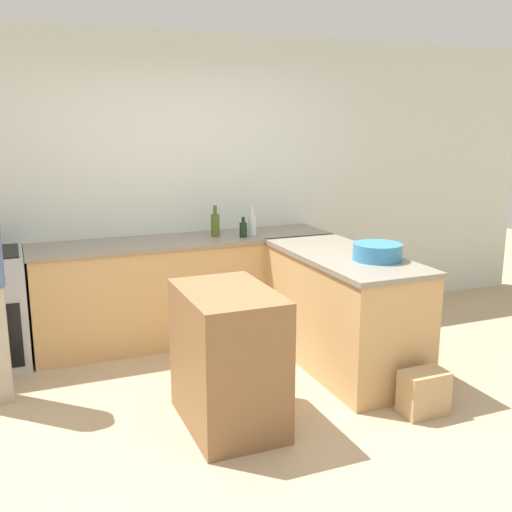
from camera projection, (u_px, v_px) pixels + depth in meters
ground_plane at (261, 425)px, 3.89m from camera, size 14.00×14.00×0.00m
wall_back at (174, 186)px, 5.45m from camera, size 8.00×0.06×2.70m
counter_back at (186, 289)px, 5.36m from camera, size 2.66×0.62×0.92m
counter_peninsula at (342, 310)px, 4.76m from camera, size 0.69×1.58×0.92m
island_table at (228, 358)px, 3.83m from camera, size 0.55×0.83×0.90m
mixing_bowl at (378, 252)px, 4.43m from camera, size 0.36×0.36×0.13m
olive_oil_bottle at (215, 224)px, 5.33m from camera, size 0.08×0.08×0.28m
vinegar_bottle_clear at (252, 224)px, 5.38m from camera, size 0.07×0.07×0.25m
wine_bottle_dark at (243, 229)px, 5.30m from camera, size 0.07×0.07×0.18m
paper_bag at (424, 393)px, 4.01m from camera, size 0.31×0.20×0.30m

